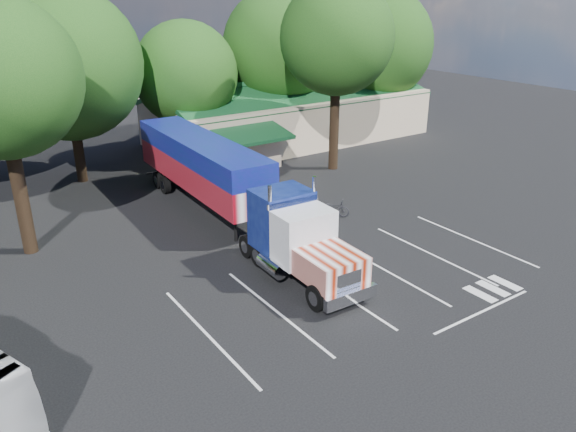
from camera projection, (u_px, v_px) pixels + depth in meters
ground at (264, 243)px, 30.00m from camera, size 120.00×120.00×0.00m
event_hall at (288, 115)px, 49.97m from camera, size 24.20×14.12×5.55m
tree_row_c at (66, 64)px, 36.74m from camera, size 10.00×10.00×13.05m
tree_row_d at (186, 74)px, 42.99m from camera, size 8.00×8.00×10.60m
tree_row_e at (279, 47)px, 47.52m from camera, size 9.60×9.60×12.90m
tree_row_f at (376, 45)px, 51.95m from camera, size 10.40×10.40×13.00m
tree_near_right at (337, 38)px, 38.96m from camera, size 8.00×8.00×13.50m
semi_truck at (223, 179)px, 31.91m from camera, size 3.72×21.80×4.55m
woman at (362, 265)px, 25.97m from camera, size 0.54×0.65×1.52m
bicycle at (333, 208)px, 33.46m from camera, size 1.77×1.94×1.03m
silver_sedan at (222, 157)px, 43.08m from camera, size 4.07×1.96×1.29m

